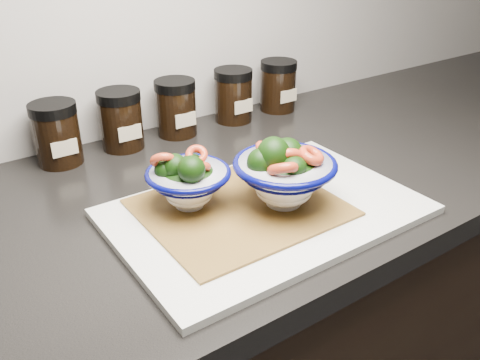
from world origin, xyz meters
TOP-DOWN VIEW (x-y plane):
  - countertop at (0.00, 1.45)m, footprint 3.50×0.60m
  - cutting_board at (-0.00, 1.33)m, footprint 0.45×0.30m
  - bamboo_mat at (-0.04, 1.35)m, footprint 0.28×0.24m
  - bowl_left at (-0.10, 1.40)m, footprint 0.13×0.13m
  - bowl_right at (0.02, 1.33)m, footprint 0.15×0.15m
  - spice_jar_a at (-0.20, 1.69)m, footprint 0.08×0.08m
  - spice_jar_b at (-0.08, 1.69)m, footprint 0.08×0.08m
  - spice_jar_c at (0.04, 1.69)m, footprint 0.08×0.08m
  - spice_jar_d at (0.18, 1.69)m, footprint 0.08×0.08m
  - spice_jar_e at (0.30, 1.69)m, footprint 0.08×0.08m

SIDE VIEW (x-z plane):
  - countertop at x=0.00m, z-range 0.86..0.90m
  - cutting_board at x=0.00m, z-range 0.90..0.91m
  - bamboo_mat at x=-0.04m, z-range 0.91..0.92m
  - bowl_left at x=-0.10m, z-range 0.91..1.01m
  - spice_jar_a at x=-0.20m, z-range 0.90..1.01m
  - spice_jar_b at x=-0.08m, z-range 0.90..1.01m
  - spice_jar_c at x=0.04m, z-range 0.90..1.01m
  - spice_jar_d at x=0.18m, z-range 0.90..1.01m
  - spice_jar_e at x=0.30m, z-range 0.90..1.01m
  - bowl_right at x=0.02m, z-range 0.91..1.02m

